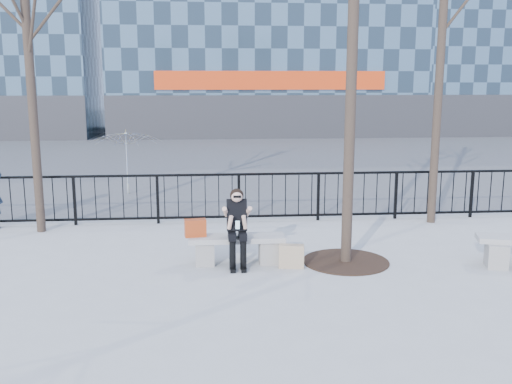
{
  "coord_description": "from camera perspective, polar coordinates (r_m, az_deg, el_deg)",
  "views": [
    {
      "loc": [
        -0.46,
        -9.48,
        3.09
      ],
      "look_at": [
        0.4,
        0.8,
        1.1
      ],
      "focal_mm": 40.0,
      "sensor_mm": 36.0,
      "label": 1
    }
  ],
  "objects": [
    {
      "name": "bench_main",
      "position": [
        9.89,
        -1.93,
        -5.46
      ],
      "size": [
        1.65,
        0.46,
        0.49
      ],
      "color": "gray",
      "rests_on": "ground"
    },
    {
      "name": "seated_woman",
      "position": [
        9.64,
        -1.9,
        -3.62
      ],
      "size": [
        0.5,
        0.64,
        1.34
      ],
      "color": "black",
      "rests_on": "ground"
    },
    {
      "name": "tree_grate",
      "position": [
        10.15,
        8.96,
        -6.87
      ],
      "size": [
        1.5,
        1.5,
        0.02
      ],
      "primitive_type": "cylinder",
      "color": "black",
      "rests_on": "ground"
    },
    {
      "name": "street_surface",
      "position": [
        24.68,
        -3.69,
        3.7
      ],
      "size": [
        60.0,
        23.0,
        0.01
      ],
      "primitive_type": "cube",
      "color": "#474747",
      "rests_on": "ground"
    },
    {
      "name": "shopping_bag",
      "position": [
        9.7,
        3.56,
        -6.43
      ],
      "size": [
        0.44,
        0.22,
        0.4
      ],
      "primitive_type": "cube",
      "rotation": [
        0.0,
        0.0,
        -0.15
      ],
      "color": "tan",
      "rests_on": "ground"
    },
    {
      "name": "vendor_umbrella",
      "position": [
        16.23,
        -12.81,
        2.91
      ],
      "size": [
        2.1,
        2.14,
        1.82
      ],
      "primitive_type": "imported",
      "rotation": [
        0.0,
        0.0,
        -0.06
      ],
      "color": "gold",
      "rests_on": "ground"
    },
    {
      "name": "handbag",
      "position": [
        9.81,
        -6.09,
        -3.6
      ],
      "size": [
        0.38,
        0.22,
        0.3
      ],
      "primitive_type": "cube",
      "rotation": [
        0.0,
        0.0,
        0.14
      ],
      "color": "#A63914",
      "rests_on": "bench_main"
    },
    {
      "name": "ground",
      "position": [
        9.98,
        -1.92,
        -7.12
      ],
      "size": [
        120.0,
        120.0,
        0.0
      ],
      "primitive_type": "plane",
      "color": "#9C9C97",
      "rests_on": "ground"
    },
    {
      "name": "railing",
      "position": [
        12.74,
        -2.62,
        -0.58
      ],
      "size": [
        14.0,
        0.06,
        1.1
      ],
      "color": "black",
      "rests_on": "ground"
    }
  ]
}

